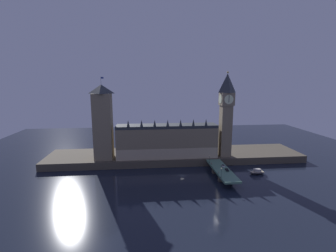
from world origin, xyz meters
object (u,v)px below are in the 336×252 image
object	(u,v)px
car_southbound_trail	(223,166)
pedestrian_far_rail	(211,164)
car_southbound_lead	(227,170)
street_lamp_near	(221,171)
clock_tower	(226,112)
pedestrian_near_rail	(219,173)
pedestrian_mid_walk	(230,169)
victoria_tower	(103,122)
street_lamp_far	(209,158)
boat_downstream	(257,172)

from	to	relation	value
car_southbound_trail	pedestrian_far_rail	size ratio (longest dim) A/B	2.50
car_southbound_lead	street_lamp_near	world-z (taller)	street_lamp_near
clock_tower	pedestrian_near_rail	distance (m)	56.37
car_southbound_trail	pedestrian_far_rail	world-z (taller)	pedestrian_far_rail
car_southbound_lead	pedestrian_mid_walk	bearing A→B (deg)	3.74
victoria_tower	pedestrian_mid_walk	xyz separation A→B (m)	(93.44, -36.57, -29.54)
clock_tower	street_lamp_far	bearing A→B (deg)	-136.98
car_southbound_lead	boat_downstream	bearing A→B (deg)	12.26
boat_downstream	victoria_tower	bearing A→B (deg)	164.98
victoria_tower	street_lamp_near	distance (m)	99.59
pedestrian_far_rail	boat_downstream	bearing A→B (deg)	-13.44
car_southbound_lead	pedestrian_far_rail	size ratio (longest dim) A/B	2.49
pedestrian_far_rail	street_lamp_far	distance (m)	5.42
car_southbound_trail	street_lamp_near	xyz separation A→B (m)	(-7.90, -19.96, 3.58)
clock_tower	car_southbound_trail	distance (m)	45.85
car_southbound_lead	pedestrian_far_rail	world-z (taller)	car_southbound_lead
car_southbound_trail	pedestrian_far_rail	bearing A→B (deg)	146.06
pedestrian_far_rail	boat_downstream	xyz separation A→B (m)	(32.89, -7.86, -5.06)
car_southbound_trail	boat_downstream	distance (m)	26.01
car_southbound_lead	street_lamp_near	bearing A→B (deg)	-124.20
pedestrian_near_rail	street_lamp_far	size ratio (longest dim) A/B	0.27
street_lamp_far	street_lamp_near	bearing A→B (deg)	-90.00
pedestrian_mid_walk	pedestrian_far_rail	world-z (taller)	pedestrian_mid_walk
car_southbound_lead	street_lamp_far	bearing A→B (deg)	113.94
car_southbound_lead	pedestrian_mid_walk	size ratio (longest dim) A/B	2.43
pedestrian_near_rail	street_lamp_far	xyz separation A→B (m)	(-0.40, 23.22, 3.01)
clock_tower	pedestrian_far_rail	bearing A→B (deg)	-129.42
victoria_tower	pedestrian_near_rail	distance (m)	98.02
victoria_tower	car_southbound_trail	xyz separation A→B (m)	(90.94, -28.41, -29.72)
victoria_tower	pedestrian_near_rail	bearing A→B (deg)	-26.80
car_southbound_lead	pedestrian_far_rail	xyz separation A→B (m)	(-7.50, 13.38, 0.08)
clock_tower	car_southbound_lead	size ratio (longest dim) A/B	17.90
clock_tower	pedestrian_mid_walk	world-z (taller)	clock_tower
pedestrian_near_rail	street_lamp_far	bearing A→B (deg)	90.99
pedestrian_near_rail	clock_tower	bearing A→B (deg)	66.72
pedestrian_near_rail	street_lamp_near	distance (m)	7.08
pedestrian_mid_walk	boat_downstream	distance (m)	24.04
boat_downstream	pedestrian_mid_walk	bearing A→B (deg)	-166.83
clock_tower	car_southbound_trail	size ratio (longest dim) A/B	17.86
pedestrian_far_rail	street_lamp_far	xyz separation A→B (m)	(-0.40, 4.43, 3.09)
street_lamp_near	car_southbound_lead	bearing A→B (deg)	55.80
victoria_tower	boat_downstream	xyz separation A→B (m)	(116.33, -31.22, -34.63)
pedestrian_mid_walk	street_lamp_far	bearing A→B (deg)	120.53
clock_tower	boat_downstream	distance (m)	52.96
pedestrian_mid_walk	street_lamp_far	size ratio (longest dim) A/B	0.26
clock_tower	pedestrian_mid_walk	distance (m)	50.34
victoria_tower	boat_downstream	distance (m)	125.32
street_lamp_far	boat_downstream	bearing A→B (deg)	-20.27
car_southbound_trail	street_lamp_far	xyz separation A→B (m)	(-7.90, 9.48, 3.25)
street_lamp_far	boat_downstream	distance (m)	36.41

